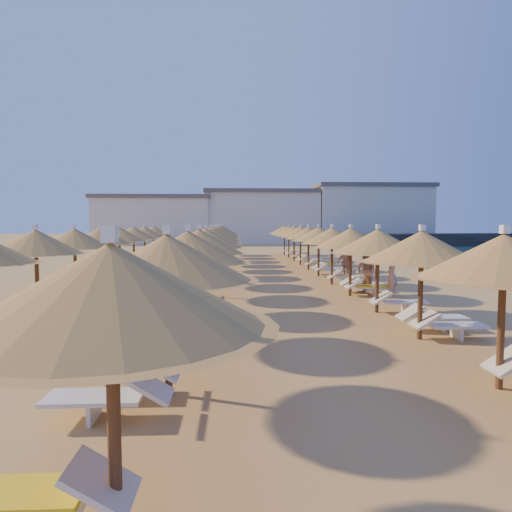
{
  "coord_description": "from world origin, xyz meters",
  "views": [
    {
      "loc": [
        -1.65,
        -16.0,
        2.72
      ],
      "look_at": [
        -0.71,
        4.0,
        1.3
      ],
      "focal_mm": 32.0,
      "sensor_mm": 36.0,
      "label": 1
    }
  ],
  "objects": [
    {
      "name": "ground",
      "position": [
        0.0,
        0.0,
        0.0
      ],
      "size": [
        220.0,
        220.0,
        0.0
      ],
      "primitive_type": "plane",
      "color": "tan",
      "rests_on": "ground"
    },
    {
      "name": "jetty",
      "position": [
        28.94,
        40.16,
        0.75
      ],
      "size": [
        30.26,
        7.35,
        1.5
      ],
      "primitive_type": "cube",
      "rotation": [
        0.0,
        0.0,
        0.11
      ],
      "color": "black",
      "rests_on": "ground"
    },
    {
      "name": "hotel_blocks",
      "position": [
        3.37,
        46.95,
        3.7
      ],
      "size": [
        45.41,
        9.04,
        8.1
      ],
      "color": "silver",
      "rests_on": "ground"
    },
    {
      "name": "parasol_row_east",
      "position": [
        2.7,
        5.76,
        2.14
      ],
      "size": [
        2.89,
        38.61,
        2.7
      ],
      "color": "brown",
      "rests_on": "ground"
    },
    {
      "name": "parasol_row_west",
      "position": [
        -2.71,
        5.76,
        2.14
      ],
      "size": [
        2.89,
        38.61,
        2.7
      ],
      "color": "brown",
      "rests_on": "ground"
    },
    {
      "name": "parasol_row_inland",
      "position": [
        -7.48,
        5.76,
        2.14
      ],
      "size": [
        2.89,
        25.62,
        2.7
      ],
      "color": "brown",
      "rests_on": "ground"
    },
    {
      "name": "loungers",
      "position": [
        -1.5,
        5.55,
        0.34
      ],
      "size": [
        13.31,
        36.32,
        0.66
      ],
      "color": "silver",
      "rests_on": "ground"
    },
    {
      "name": "beachgoer_b",
      "position": [
        3.4,
        1.22,
        0.9
      ],
      "size": [
        0.98,
        1.08,
        1.81
      ],
      "primitive_type": "imported",
      "rotation": [
        0.0,
        0.0,
        -1.16
      ],
      "color": "tan",
      "rests_on": "ground"
    },
    {
      "name": "beachgoer_c",
      "position": [
        3.75,
        5.94,
        0.8
      ],
      "size": [
        0.91,
        0.97,
        1.61
      ],
      "primitive_type": "imported",
      "rotation": [
        0.0,
        0.0,
        -0.87
      ],
      "color": "tan",
      "rests_on": "ground"
    },
    {
      "name": "beachgoer_a",
      "position": [
        4.14,
        0.46,
        0.83
      ],
      "size": [
        0.54,
        0.69,
        1.67
      ],
      "primitive_type": "imported",
      "rotation": [
        0.0,
        0.0,
        -1.82
      ],
      "color": "tan",
      "rests_on": "ground"
    }
  ]
}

